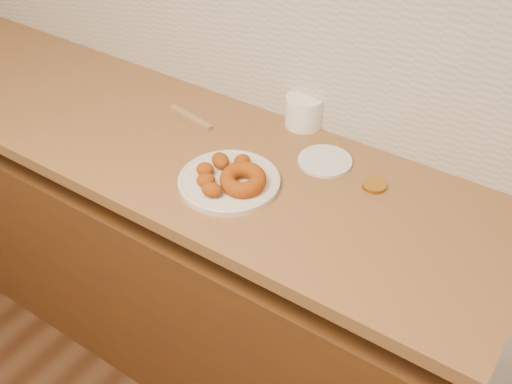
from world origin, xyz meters
TOP-DOWN VIEW (x-y plane):
  - base_cabinet at (0.00, 1.69)m, footprint 3.60×0.60m
  - butcher_block at (-0.65, 1.69)m, footprint 2.30×0.62m
  - backsplash at (0.00, 1.99)m, footprint 3.60×0.02m
  - donut_plate at (-0.26, 1.61)m, footprint 0.27×0.27m
  - ring_donut at (-0.22, 1.60)m, footprint 0.17×0.17m
  - fried_dough_chunks at (-0.29, 1.60)m, footprint 0.13×0.20m
  - plastic_tub at (-0.25, 1.97)m, footprint 0.13×0.13m
  - tub_lid at (-0.10, 1.83)m, footprint 0.16×0.16m
  - brass_jar_lid at (0.06, 1.81)m, footprint 0.08×0.08m
  - wooden_utensil at (-0.55, 1.80)m, footprint 0.18×0.05m

SIDE VIEW (x-z plane):
  - base_cabinet at x=0.00m, z-range 0.00..0.77m
  - butcher_block at x=-0.65m, z-range 0.86..0.90m
  - tub_lid at x=-0.10m, z-range 0.90..0.91m
  - brass_jar_lid at x=0.06m, z-range 0.90..0.91m
  - wooden_utensil at x=-0.55m, z-range 0.90..0.91m
  - donut_plate at x=-0.26m, z-range 0.90..0.92m
  - fried_dough_chunks at x=-0.29m, z-range 0.91..0.95m
  - ring_donut at x=-0.22m, z-range 0.91..0.96m
  - plastic_tub at x=-0.25m, z-range 0.90..0.99m
  - backsplash at x=0.00m, z-range 0.90..1.50m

